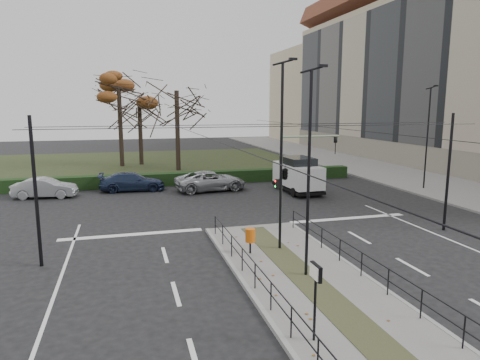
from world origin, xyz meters
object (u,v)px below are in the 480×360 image
at_px(parked_car_second, 45,188).
at_px(parked_car_third, 132,182).
at_px(litter_bin, 250,236).
at_px(rust_tree, 119,87).
at_px(info_panel, 315,281).
at_px(bare_tree_center, 139,106).
at_px(streetlamp_median_near, 309,172).
at_px(parked_car_fourth, 211,181).
at_px(streetlamp_sidewalk, 427,137).
at_px(traffic_light, 286,172).
at_px(bare_tree_near, 177,96).
at_px(streetlamp_median_far, 282,155).
at_px(white_van, 298,174).

distance_m(parked_car_second, parked_car_third, 6.02).
relative_size(litter_bin, rust_tree, 0.10).
bearing_deg(info_panel, parked_car_third, 100.32).
bearing_deg(bare_tree_center, streetlamp_median_near, -82.17).
relative_size(litter_bin, bare_tree_center, 0.12).
bearing_deg(parked_car_second, streetlamp_median_near, -140.00).
bearing_deg(bare_tree_center, litter_bin, -83.92).
xyz_separation_m(rust_tree, bare_tree_center, (2.03, 0.82, -1.94)).
xyz_separation_m(parked_car_second, parked_car_third, (5.94, 0.99, 0.00)).
bearing_deg(parked_car_third, parked_car_fourth, -102.04).
height_order(litter_bin, streetlamp_sidewalk, streetlamp_sidewalk).
relative_size(parked_car_second, parked_car_fourth, 0.79).
xyz_separation_m(traffic_light, parked_car_third, (-7.34, 13.02, -2.40)).
xyz_separation_m(streetlamp_median_near, parked_car_fourth, (-0.10, 17.47, -3.26)).
height_order(info_panel, streetlamp_median_near, streetlamp_median_near).
bearing_deg(bare_tree_near, parked_car_fourth, -83.82).
height_order(info_panel, rust_tree, rust_tree).
height_order(streetlamp_median_near, parked_car_fourth, streetlamp_median_near).
height_order(traffic_light, streetlamp_median_near, streetlamp_median_near).
xyz_separation_m(streetlamp_median_far, parked_car_second, (-11.92, 14.88, -3.59)).
xyz_separation_m(parked_car_fourth, bare_tree_center, (-4.48, 15.88, 5.60)).
bearing_deg(info_panel, parked_car_fourth, 85.92).
xyz_separation_m(litter_bin, parked_car_third, (-4.54, 16.12, -0.21)).
distance_m(litter_bin, parked_car_fourth, 14.68).
distance_m(info_panel, streetlamp_median_near, 5.02).
xyz_separation_m(traffic_light, litter_bin, (-2.81, -3.10, -2.19)).
height_order(streetlamp_sidewalk, rust_tree, rust_tree).
xyz_separation_m(streetlamp_median_near, bare_tree_center, (-4.58, 33.35, 2.33)).
distance_m(info_panel, streetlamp_median_far, 7.90).
bearing_deg(white_van, litter_bin, -120.69).
xyz_separation_m(info_panel, white_van, (7.69, 19.46, -0.47)).
relative_size(white_van, rust_tree, 0.47).
xyz_separation_m(streetlamp_sidewalk, parked_car_third, (-21.58, 5.49, -3.37)).
relative_size(traffic_light, streetlamp_median_far, 0.62).
relative_size(rust_tree, bare_tree_center, 1.20).
height_order(info_panel, parked_car_second, info_panel).
relative_size(traffic_light, rust_tree, 0.47).
xyz_separation_m(litter_bin, rust_tree, (-5.28, 29.69, 7.37)).
height_order(litter_bin, parked_car_fourth, parked_car_fourth).
bearing_deg(parked_car_third, streetlamp_median_near, -160.33).
relative_size(streetlamp_median_near, streetlamp_sidewalk, 0.99).
distance_m(parked_car_second, rust_tree, 17.22).
bearing_deg(streetlamp_median_near, litter_bin, 115.16).
relative_size(litter_bin, info_panel, 0.50).
xyz_separation_m(parked_car_second, parked_car_fourth, (11.70, -0.50, 0.05)).
xyz_separation_m(info_panel, streetlamp_sidewalk, (17.37, 17.68, 2.25)).
bearing_deg(info_panel, streetlamp_sidewalk, 45.51).
bearing_deg(bare_tree_center, white_van, -59.60).
height_order(streetlamp_sidewalk, parked_car_third, streetlamp_sidewalk).
relative_size(info_panel, parked_car_second, 0.51).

